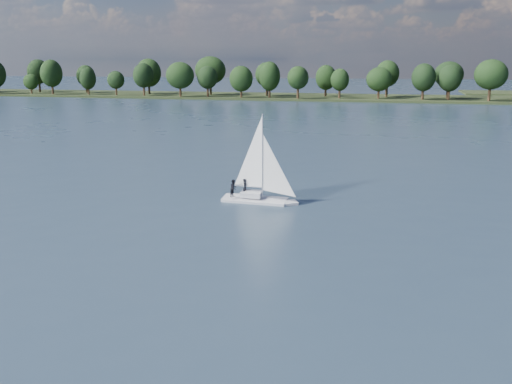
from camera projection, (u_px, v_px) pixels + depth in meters
ground at (296, 134)px, 118.15m from camera, size 700.00×700.00×0.00m
far_shore at (342, 98)px, 224.30m from camera, size 660.00×40.00×1.50m
sailboat at (255, 177)px, 60.79m from camera, size 7.70×2.60×9.98m
treeline at (338, 77)px, 219.65m from camera, size 563.02×74.07×18.37m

